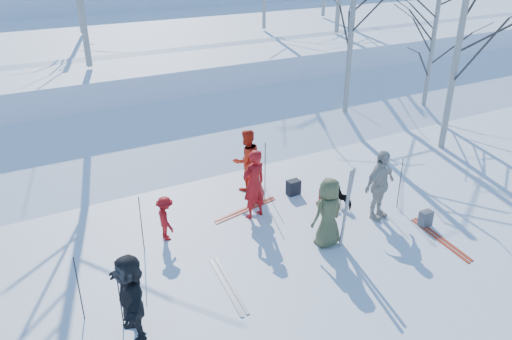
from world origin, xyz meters
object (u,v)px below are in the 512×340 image
skier_olive_center (328,212)px  skier_red_seated (166,218)px  backpack_dark (293,187)px  dog (344,198)px  backpack_red (326,196)px  skier_redor_behind (247,160)px  skier_grey_west (131,297)px  backpack_grey (426,218)px  skier_cream_east (380,185)px  skier_red_north (254,184)px

skier_olive_center → skier_red_seated: 3.59m
backpack_dark → dog: bearing=-57.2°
backpack_red → skier_redor_behind: bearing=128.4°
skier_olive_center → backpack_dark: 2.50m
skier_grey_west → backpack_grey: 7.07m
skier_cream_east → backpack_red: 1.49m
skier_grey_west → dog: bearing=111.3°
skier_grey_west → backpack_dark: size_ratio=4.00×
dog → backpack_grey: 2.00m
skier_olive_center → skier_cream_east: bearing=-175.8°
skier_grey_west → dog: skier_grey_west is taller
skier_redor_behind → dog: (1.68, -2.06, -0.60)m
skier_cream_east → backpack_grey: 1.33m
skier_cream_east → skier_grey_west: size_ratio=1.10×
skier_redor_behind → skier_grey_west: skier_redor_behind is taller
skier_grey_west → backpack_grey: size_ratio=4.22×
skier_red_north → backpack_red: 2.05m
skier_redor_behind → backpack_dark: size_ratio=4.23×
skier_red_north → skier_redor_behind: 1.48m
skier_redor_behind → skier_red_seated: (-2.75, -1.29, -0.32)m
skier_red_north → skier_cream_east: (2.57, -1.50, 0.00)m
skier_redor_behind → skier_cream_east: size_ratio=0.96×
skier_red_north → skier_cream_east: 2.98m
skier_cream_east → backpack_dark: size_ratio=4.39×
skier_grey_west → backpack_dark: bearing=124.3°
skier_redor_behind → skier_olive_center: bearing=90.2°
skier_grey_west → skier_red_north: bearing=128.2°
skier_redor_behind → skier_red_north: bearing=64.0°
dog → backpack_grey: bearing=113.0°
skier_redor_behind → backpack_dark: 1.43m
skier_red_north → dog: size_ratio=3.03×
skier_olive_center → skier_grey_west: 4.59m
skier_red_seated → skier_grey_west: size_ratio=0.66×
skier_redor_behind → backpack_red: bearing=123.7°
backpack_red → backpack_grey: (1.41, -2.01, -0.02)m
skier_redor_behind → skier_red_seated: 3.05m
skier_cream_east → backpack_grey: bearing=-60.6°
skier_olive_center → backpack_grey: 2.63m
skier_redor_behind → backpack_red: size_ratio=4.02×
skier_red_north → dog: bearing=153.0°
backpack_grey → skier_grey_west: bearing=-178.9°
skier_red_north → skier_red_seated: bearing=-12.1°
skier_redor_behind → dog: 2.73m
skier_olive_center → skier_cream_east: (1.76, 0.34, 0.08)m
backpack_red → backpack_grey: backpack_red is taller
skier_cream_east → dog: bearing=101.1°
skier_grey_west → backpack_red: 6.06m
skier_red_north → backpack_dark: 1.69m
dog → backpack_dark: 1.40m
skier_olive_center → dog: size_ratio=2.78×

